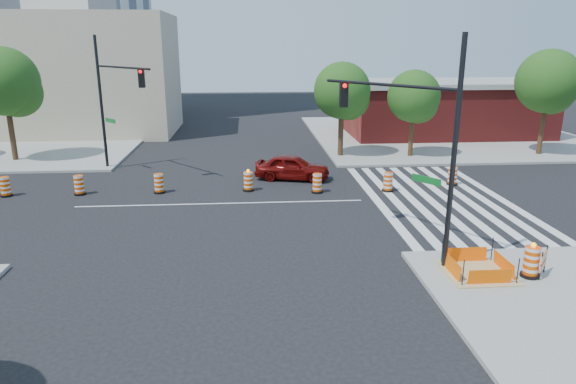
{
  "coord_description": "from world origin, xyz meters",
  "views": [
    {
      "loc": [
        1.43,
        -24.25,
        7.58
      ],
      "look_at": [
        3.09,
        -3.03,
        1.4
      ],
      "focal_mm": 32.0,
      "sensor_mm": 36.0,
      "label": 1
    }
  ],
  "objects": [
    {
      "name": "ground",
      "position": [
        0.0,
        0.0,
        0.0
      ],
      "size": [
        120.0,
        120.0,
        0.0
      ],
      "primitive_type": "plane",
      "color": "black",
      "rests_on": "ground"
    },
    {
      "name": "sidewalk_ne",
      "position": [
        18.0,
        18.0,
        0.07
      ],
      "size": [
        22.0,
        22.0,
        0.15
      ],
      "primitive_type": "cube",
      "color": "gray",
      "rests_on": "ground"
    },
    {
      "name": "sidewalk_nw",
      "position": [
        -18.0,
        18.0,
        0.07
      ],
      "size": [
        22.0,
        22.0,
        0.15
      ],
      "primitive_type": "cube",
      "color": "gray",
      "rests_on": "ground"
    },
    {
      "name": "crosswalk_east",
      "position": [
        10.95,
        0.0,
        0.01
      ],
      "size": [
        6.75,
        13.5,
        0.01
      ],
      "color": "silver",
      "rests_on": "ground"
    },
    {
      "name": "lane_centerline",
      "position": [
        0.0,
        0.0,
        0.01
      ],
      "size": [
        14.0,
        0.12,
        0.01
      ],
      "primitive_type": "cube",
      "color": "silver",
      "rests_on": "ground"
    },
    {
      "name": "excavation_pit",
      "position": [
        9.0,
        -9.0,
        0.22
      ],
      "size": [
        2.2,
        2.2,
        0.9
      ],
      "color": "tan",
      "rests_on": "ground"
    },
    {
      "name": "brick_storefront",
      "position": [
        18.0,
        18.0,
        2.32
      ],
      "size": [
        16.5,
        8.5,
        4.6
      ],
      "color": "maroon",
      "rests_on": "ground"
    },
    {
      "name": "beige_midrise",
      "position": [
        -12.0,
        22.0,
        5.0
      ],
      "size": [
        14.0,
        10.0,
        10.0
      ],
      "primitive_type": "cube",
      "color": "tan",
      "rests_on": "ground"
    },
    {
      "name": "red_coupe",
      "position": [
        3.92,
        4.4,
        0.72
      ],
      "size": [
        4.54,
        2.7,
        1.45
      ],
      "primitive_type": "imported",
      "rotation": [
        0.0,
        0.0,
        1.32
      ],
      "color": "#630A08",
      "rests_on": "ground"
    },
    {
      "name": "signal_pole_se",
      "position": [
        7.12,
        -7.09,
        4.77
      ],
      "size": [
        3.6,
        4.8,
        7.77
      ],
      "rotation": [
        0.0,
        0.0,
        2.21
      ],
      "color": "black",
      "rests_on": "ground"
    },
    {
      "name": "signal_pole_nw",
      "position": [
        -6.38,
        6.72,
        4.86
      ],
      "size": [
        3.99,
        4.65,
        7.92
      ],
      "rotation": [
        0.0,
        0.0,
        -0.86
      ],
      "color": "black",
      "rests_on": "ground"
    },
    {
      "name": "pit_drum",
      "position": [
        10.62,
        -9.39,
        0.65
      ],
      "size": [
        0.61,
        0.61,
        1.2
      ],
      "color": "black",
      "rests_on": "ground"
    },
    {
      "name": "barricade",
      "position": [
        11.03,
        -9.39,
        0.7
      ],
      "size": [
        0.58,
        0.66,
        0.99
      ],
      "rotation": [
        0.0,
        0.0,
        0.86
      ],
      "color": "#DF4A04",
      "rests_on": "ground"
    },
    {
      "name": "tree_north_b",
      "position": [
        -14.0,
        10.46,
        4.99
      ],
      "size": [
        4.37,
        4.37,
        7.43
      ],
      "color": "#382314",
      "rests_on": "ground"
    },
    {
      "name": "tree_north_c",
      "position": [
        7.79,
        10.18,
        4.32
      ],
      "size": [
        3.85,
        3.79,
        6.44
      ],
      "color": "#382314",
      "rests_on": "ground"
    },
    {
      "name": "tree_north_d",
      "position": [
        12.54,
        9.63,
        3.99
      ],
      "size": [
        3.51,
        3.5,
        5.94
      ],
      "color": "#382314",
      "rests_on": "ground"
    },
    {
      "name": "tree_north_e",
      "position": [
        21.74,
        9.58,
        4.87
      ],
      "size": [
        4.27,
        4.27,
        7.26
      ],
      "color": "#382314",
      "rests_on": "ground"
    },
    {
      "name": "median_drum_0",
      "position": [
        -11.07,
        2.12,
        0.48
      ],
      "size": [
        0.6,
        0.6,
        1.02
      ],
      "color": "black",
      "rests_on": "ground"
    },
    {
      "name": "median_drum_1",
      "position": [
        -7.38,
        2.13,
        0.48
      ],
      "size": [
        0.6,
        0.6,
        1.02
      ],
      "color": "black",
      "rests_on": "ground"
    },
    {
      "name": "median_drum_2",
      "position": [
        -3.3,
        2.14,
        0.48
      ],
      "size": [
        0.6,
        0.6,
        1.02
      ],
      "color": "black",
      "rests_on": "ground"
    },
    {
      "name": "median_drum_3",
      "position": [
        1.37,
        2.18,
        0.49
      ],
      "size": [
        0.6,
        0.6,
        1.18
      ],
      "color": "black",
      "rests_on": "ground"
    },
    {
      "name": "median_drum_4",
      "position": [
        4.98,
        1.54,
        0.48
      ],
      "size": [
        0.6,
        0.6,
        1.02
      ],
      "color": "black",
      "rests_on": "ground"
    },
    {
      "name": "median_drum_5",
      "position": [
        8.76,
        1.5,
        0.48
      ],
      "size": [
        0.6,
        0.6,
        1.02
      ],
      "color": "black",
      "rests_on": "ground"
    },
    {
      "name": "median_drum_6",
      "position": [
        12.68,
        2.51,
        0.48
      ],
      "size": [
        0.6,
        0.6,
        1.02
      ],
      "color": "black",
      "rests_on": "ground"
    }
  ]
}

